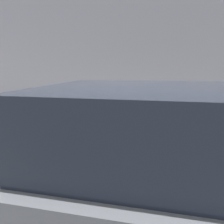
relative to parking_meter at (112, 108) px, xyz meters
name	(u,v)px	position (x,y,z in m)	size (l,w,h in m)	color
ground_plane	(134,202)	(0.55, -1.16, -1.08)	(60.00, 60.00, 0.00)	slate
sidewalk	(140,139)	(0.55, 1.04, -1.03)	(24.00, 2.80, 0.11)	#ADAAA3
building_facade	(147,19)	(0.55, 3.46, 2.41)	(24.00, 0.30, 6.98)	gray
parking_meter	(112,108)	(0.00, 0.00, 0.00)	(0.19, 0.12, 1.35)	gray
parked_car_beside_meter	(189,167)	(1.10, -1.52, -0.26)	(4.91, 1.93, 1.64)	black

